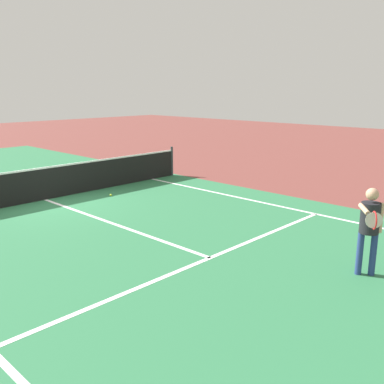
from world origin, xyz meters
TOP-DOWN VIEW (x-y plane):
  - ground_plane at (0.00, 0.00)m, footprint 60.00×60.00m
  - court_surface_inbounds at (0.00, 0.00)m, footprint 10.62×24.40m
  - line_sideline_right at (4.11, -5.95)m, footprint 0.10×11.89m
  - line_service_near at (0.00, -6.40)m, footprint 8.22×0.10m
  - line_center_service at (0.00, -3.20)m, footprint 0.10×6.40m
  - net at (0.00, 0.00)m, footprint 10.26×0.09m
  - player_near at (1.28, -8.84)m, footprint 1.09×0.64m
  - tennis_ball_near_net at (1.58, -1.02)m, footprint 0.07×0.07m

SIDE VIEW (x-z plane):
  - ground_plane at x=0.00m, z-range 0.00..0.00m
  - court_surface_inbounds at x=0.00m, z-range 0.00..0.00m
  - line_sideline_right at x=4.11m, z-range 0.00..0.01m
  - line_service_near at x=0.00m, z-range 0.00..0.01m
  - line_center_service at x=0.00m, z-range 0.00..0.01m
  - tennis_ball_near_net at x=1.58m, z-range 0.00..0.07m
  - net at x=0.00m, z-range -0.04..1.03m
  - player_near at x=1.28m, z-range 0.18..1.72m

